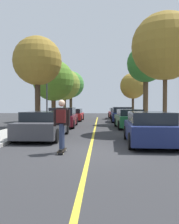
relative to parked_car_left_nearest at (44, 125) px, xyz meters
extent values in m
plane|color=#2D2D30|center=(2.44, -3.40, -0.66)|extent=(80.00, 80.00, 0.00)
cube|color=gold|center=(2.44, 0.60, -0.66)|extent=(0.12, 39.20, 0.01)
cube|color=#38383D|center=(0.00, -0.02, -0.13)|extent=(1.93, 4.70, 0.70)
cube|color=black|center=(0.00, 0.08, 0.44)|extent=(1.69, 2.90, 0.45)
cylinder|color=black|center=(0.88, -1.67, -0.34)|extent=(0.22, 0.64, 0.64)
cylinder|color=black|center=(-0.90, -1.66, -0.34)|extent=(0.22, 0.64, 0.64)
cylinder|color=black|center=(0.90, 1.61, -0.34)|extent=(0.22, 0.64, 0.64)
cylinder|color=black|center=(-0.88, 1.63, -0.34)|extent=(0.22, 0.64, 0.64)
cube|color=maroon|center=(0.00, 6.21, -0.13)|extent=(1.99, 4.46, 0.71)
cube|color=black|center=(0.00, 6.35, 0.51)|extent=(1.73, 3.02, 0.56)
cylinder|color=black|center=(0.92, 4.72, -0.34)|extent=(0.23, 0.64, 0.64)
cylinder|color=black|center=(-0.86, 4.69, -0.34)|extent=(0.23, 0.64, 0.64)
cylinder|color=black|center=(0.86, 7.74, -0.34)|extent=(0.23, 0.64, 0.64)
cylinder|color=black|center=(-0.92, 7.70, -0.34)|extent=(0.23, 0.64, 0.64)
cube|color=maroon|center=(0.00, 13.34, -0.18)|extent=(1.90, 4.58, 0.60)
cube|color=black|center=(0.00, 13.25, 0.35)|extent=(1.67, 2.95, 0.46)
cylinder|color=black|center=(0.89, 11.75, -0.34)|extent=(0.22, 0.64, 0.64)
cylinder|color=black|center=(-0.89, 11.75, -0.34)|extent=(0.22, 0.64, 0.64)
cylinder|color=black|center=(0.89, 14.92, -0.34)|extent=(0.22, 0.64, 0.64)
cylinder|color=black|center=(-0.89, 14.93, -0.34)|extent=(0.22, 0.64, 0.64)
cube|color=navy|center=(4.88, -1.74, -0.12)|extent=(2.00, 4.24, 0.72)
cube|color=black|center=(4.87, -1.87, 0.47)|extent=(1.72, 2.74, 0.47)
cylinder|color=black|center=(4.07, -0.32, -0.34)|extent=(0.24, 0.65, 0.64)
cylinder|color=black|center=(5.79, -0.39, -0.34)|extent=(0.24, 0.65, 0.64)
cylinder|color=black|center=(3.96, -3.08, -0.34)|extent=(0.24, 0.65, 0.64)
cylinder|color=black|center=(5.69, -3.15, -0.34)|extent=(0.24, 0.65, 0.64)
cube|color=#1E5B33|center=(4.88, 5.41, -0.12)|extent=(1.89, 4.10, 0.72)
cube|color=black|center=(4.88, 5.34, 0.46)|extent=(1.63, 2.59, 0.44)
cylinder|color=black|center=(4.02, 6.71, -0.34)|extent=(0.24, 0.65, 0.64)
cylinder|color=black|center=(5.66, 6.76, -0.34)|extent=(0.24, 0.65, 0.64)
cylinder|color=black|center=(4.09, 4.06, -0.34)|extent=(0.24, 0.65, 0.64)
cylinder|color=black|center=(5.74, 4.11, -0.34)|extent=(0.24, 0.65, 0.64)
cube|color=navy|center=(4.88, 11.84, -0.12)|extent=(1.98, 4.23, 0.72)
cube|color=black|center=(4.88, 11.79, 0.51)|extent=(1.72, 2.65, 0.54)
cylinder|color=black|center=(4.01, 13.25, -0.34)|extent=(0.23, 0.64, 0.64)
cylinder|color=black|center=(5.79, 13.22, -0.34)|extent=(0.23, 0.64, 0.64)
cylinder|color=black|center=(3.96, 10.45, -0.34)|extent=(0.23, 0.64, 0.64)
cylinder|color=black|center=(5.74, 10.42, -0.34)|extent=(0.23, 0.64, 0.64)
cube|color=maroon|center=(4.88, 17.83, -0.18)|extent=(2.05, 4.33, 0.61)
cube|color=black|center=(4.88, 17.77, 0.37)|extent=(1.76, 2.64, 0.49)
cylinder|color=black|center=(3.94, 19.22, -0.34)|extent=(0.24, 0.65, 0.64)
cylinder|color=black|center=(5.70, 19.29, -0.34)|extent=(0.24, 0.65, 0.64)
cylinder|color=black|center=(4.05, 16.37, -0.34)|extent=(0.24, 0.65, 0.64)
cylinder|color=black|center=(5.81, 16.43, -0.34)|extent=(0.24, 0.65, 0.64)
cylinder|color=#3D2D1E|center=(-1.84, 5.92, 1.40)|extent=(0.41, 0.41, 3.85)
sphere|color=olive|center=(-1.84, 5.92, 4.25)|extent=(3.60, 3.60, 3.60)
cylinder|color=#4C3823|center=(-1.84, 12.14, 0.82)|extent=(0.43, 0.43, 2.70)
sphere|color=#4C7A23|center=(-1.84, 12.14, 3.42)|extent=(4.07, 4.07, 4.07)
cylinder|color=#4C3823|center=(-1.84, 19.78, 0.94)|extent=(0.35, 0.35, 2.93)
sphere|color=olive|center=(-1.84, 19.78, 3.64)|extent=(4.04, 4.04, 4.04)
cylinder|color=#3D2D1E|center=(-1.84, 26.52, 1.28)|extent=(0.44, 0.44, 3.61)
sphere|color=#3D7F33|center=(-1.84, 26.52, 4.21)|extent=(4.16, 4.16, 4.16)
cylinder|color=#4C3823|center=(6.71, 2.87, 1.36)|extent=(0.26, 0.26, 3.76)
sphere|color=olive|center=(6.71, 2.87, 4.51)|extent=(4.06, 4.06, 4.06)
cylinder|color=#4C3823|center=(6.71, 9.23, 1.51)|extent=(0.43, 0.43, 4.07)
sphere|color=#2D6B28|center=(6.71, 9.23, 4.54)|extent=(3.23, 3.23, 3.23)
cylinder|color=#3D2D1E|center=(6.71, 17.45, 0.98)|extent=(0.28, 0.28, 3.00)
sphere|color=olive|center=(6.71, 17.45, 3.27)|extent=(3.08, 3.08, 3.08)
cylinder|color=#38383D|center=(-1.75, 8.70, 2.12)|extent=(0.12, 0.12, 5.29)
cube|color=#EAE5C6|center=(-1.75, 8.70, 4.88)|extent=(0.36, 0.24, 0.20)
cube|color=black|center=(1.49, -3.79, -0.57)|extent=(0.22, 0.84, 0.02)
cylinder|color=beige|center=(1.40, -3.45, -0.64)|extent=(0.03, 0.06, 0.06)
cylinder|color=beige|center=(1.59, -3.45, -0.64)|extent=(0.03, 0.06, 0.06)
cylinder|color=beige|center=(1.40, -4.13, -0.64)|extent=(0.03, 0.06, 0.06)
cylinder|color=beige|center=(1.59, -4.13, -0.64)|extent=(0.03, 0.06, 0.06)
cube|color=#99999E|center=(1.49, -3.45, -0.60)|extent=(0.10, 0.04, 0.02)
cube|color=#99999E|center=(1.49, -4.13, -0.60)|extent=(0.10, 0.04, 0.02)
cube|color=black|center=(1.49, -3.57, -0.53)|extent=(0.10, 0.26, 0.06)
cube|color=black|center=(1.49, -4.01, -0.53)|extent=(0.10, 0.26, 0.06)
cylinder|color=#283351|center=(1.49, -3.67, -0.07)|extent=(0.15, 0.15, 0.85)
cylinder|color=#283351|center=(1.49, -3.91, -0.07)|extent=(0.15, 0.15, 0.85)
cube|color=black|center=(1.49, -3.79, 0.59)|extent=(0.40, 0.22, 0.59)
sphere|color=tan|center=(1.49, -3.79, 1.05)|extent=(0.23, 0.23, 0.23)
cylinder|color=black|center=(1.25, -3.79, 0.55)|extent=(0.09, 0.09, 0.58)
cylinder|color=black|center=(1.74, -3.79, 0.55)|extent=(0.09, 0.09, 0.58)
cube|color=#4C1414|center=(1.49, -3.99, 0.61)|extent=(0.30, 0.18, 0.44)
camera|label=1|loc=(2.81, -12.19, 1.00)|focal=39.52mm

